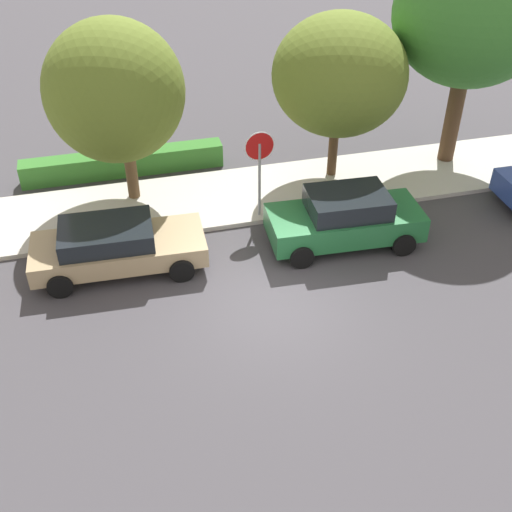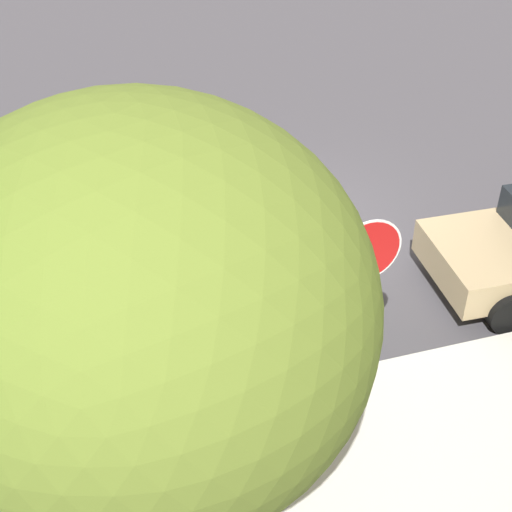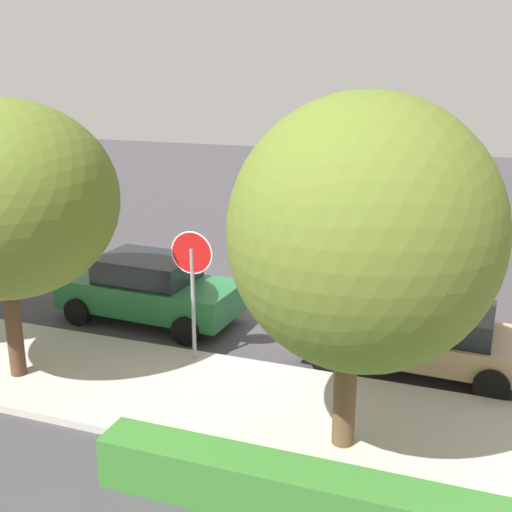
% 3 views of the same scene
% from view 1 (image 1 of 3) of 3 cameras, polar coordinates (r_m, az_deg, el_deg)
% --- Properties ---
extents(ground_plane, '(60.00, 60.00, 0.00)m').
position_cam_1_polar(ground_plane, '(15.82, 1.56, -4.32)').
color(ground_plane, '#423F44').
extents(sidewalk_curb, '(32.00, 3.17, 0.14)m').
position_cam_1_polar(sidewalk_curb, '(19.78, -2.41, 5.26)').
color(sidewalk_curb, beige).
rests_on(sidewalk_curb, ground_plane).
extents(stop_sign, '(0.85, 0.08, 2.77)m').
position_cam_1_polar(stop_sign, '(17.91, 0.31, 8.54)').
color(stop_sign, gray).
rests_on(stop_sign, ground_plane).
extents(parked_car_green, '(4.25, 2.13, 1.56)m').
position_cam_1_polar(parked_car_green, '(17.62, 7.94, 3.36)').
color(parked_car_green, '#236B38').
rests_on(parked_car_green, ground_plane).
extents(parked_car_tan, '(4.51, 2.14, 1.34)m').
position_cam_1_polar(parked_car_tan, '(16.94, -12.37, 0.92)').
color(parked_car_tan, tan).
rests_on(parked_car_tan, ground_plane).
extents(street_tree_near_corner, '(3.88, 3.88, 5.49)m').
position_cam_1_polar(street_tree_near_corner, '(18.52, -12.46, 14.09)').
color(street_tree_near_corner, brown).
rests_on(street_tree_near_corner, ground_plane).
extents(street_tree_mid_block, '(4.67, 4.67, 7.03)m').
position_cam_1_polar(street_tree_mid_block, '(20.94, 18.70, 19.70)').
color(street_tree_mid_block, '#513823').
rests_on(street_tree_mid_block, ground_plane).
extents(street_tree_far, '(3.96, 3.96, 5.26)m').
position_cam_1_polar(street_tree_far, '(19.47, 7.43, 15.66)').
color(street_tree_far, '#513823').
rests_on(street_tree_far, ground_plane).
extents(front_yard_hedge, '(6.46, 0.68, 0.75)m').
position_cam_1_polar(front_yard_hedge, '(21.44, -11.69, 8.09)').
color(front_yard_hedge, '#387A2D').
rests_on(front_yard_hedge, ground_plane).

